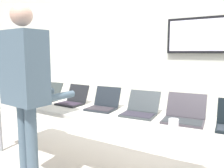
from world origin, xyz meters
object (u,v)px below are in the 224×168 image
laptop_station_3 (140,110)px  laptop_station_2 (103,104)px  laptop_station_4 (184,115)px  person (26,81)px  workbench (100,114)px  equipment_box (24,85)px  coffee_mug (174,125)px  laptop_station_1 (73,100)px  laptop_station_0 (46,96)px

laptop_station_3 → laptop_station_2: bearing=180.0°
laptop_station_4 → person: 1.51m
workbench → equipment_box: bearing=177.5°
laptop_station_3 → laptop_station_4: size_ratio=0.97×
laptop_station_4 → person: bearing=-152.1°
person → laptop_station_4: bearing=27.9°
equipment_box → laptop_station_3: bearing=0.0°
laptop_station_4 → coffee_mug: (-0.00, -0.32, -0.01)m
workbench → laptop_station_1: laptop_station_1 is taller
coffee_mug → workbench: bearing=164.2°
laptop_station_2 → laptop_station_3: size_ratio=0.91×
equipment_box → laptop_station_0: (0.43, -0.00, -0.12)m
coffee_mug → laptop_station_4: bearing=89.7°
laptop_station_0 → equipment_box: bearing=180.0°
workbench → coffee_mug: size_ratio=32.36×
laptop_station_2 → laptop_station_4: (0.88, 0.01, 0.00)m
workbench → laptop_station_0: bearing=176.4°
workbench → laptop_station_1: size_ratio=10.06×
laptop_station_0 → laptop_station_3: bearing=0.1°
laptop_station_1 → laptop_station_3: 0.90m
laptop_station_2 → person: (-0.42, -0.68, 0.31)m
workbench → laptop_station_2: laptop_station_2 is taller
person → coffee_mug: person is taller
laptop_station_2 → coffee_mug: (0.88, -0.31, -0.01)m
equipment_box → laptop_station_3: (1.80, 0.00, -0.12)m
workbench → laptop_station_1: 0.47m
laptop_station_1 → laptop_station_2: size_ratio=0.91×
workbench → laptop_station_2: size_ratio=9.16×
person → coffee_mug: (1.30, 0.37, -0.31)m
equipment_box → laptop_station_4: equipment_box is taller
laptop_station_2 → laptop_station_4: laptop_station_4 is taller
laptop_station_1 → coffee_mug: (1.34, -0.32, -0.00)m
laptop_station_3 → person: 1.15m
laptop_station_0 → coffee_mug: (1.79, -0.31, -0.00)m
laptop_station_2 → workbench: bearing=-92.6°
equipment_box → laptop_station_0: 0.45m
laptop_station_0 → laptop_station_2: size_ratio=1.03×
workbench → equipment_box: size_ratio=8.13×
coffee_mug → laptop_station_1: bearing=166.5°
laptop_station_2 → laptop_station_3: (0.45, -0.00, -0.00)m
laptop_station_3 → laptop_station_0: bearing=-179.9°
laptop_station_1 → coffee_mug: 1.37m
laptop_station_1 → laptop_station_2: (0.45, -0.01, 0.00)m
laptop_station_0 → laptop_station_1: 0.46m
laptop_station_1 → person: bearing=-87.4°
person → laptop_station_3: bearing=38.0°
workbench → laptop_station_0: (-0.91, 0.06, 0.10)m
laptop_station_3 → coffee_mug: 0.53m
laptop_station_0 → laptop_station_2: 0.91m
laptop_station_1 → laptop_station_3: size_ratio=0.83×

